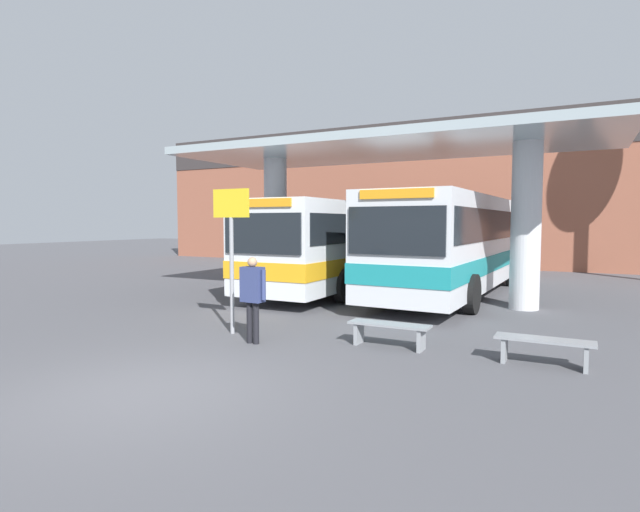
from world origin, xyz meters
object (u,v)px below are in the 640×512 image
Objects in this scene: info_sign_platform at (231,231)px; waiting_bench_near_pillar at (544,346)px; transit_bus_center_bay at (456,240)px; transit_bus_left_bay at (355,240)px; pedestrian_waiting at (253,291)px; waiting_bench_mid_platform at (389,330)px.

waiting_bench_near_pillar is at bearing 4.14° from info_sign_platform.
transit_bus_center_bay is at bearing 112.07° from waiting_bench_near_pillar.
transit_bus_left_bay is 9.33m from pedestrian_waiting.
transit_bus_center_bay is 9.03m from pedestrian_waiting.
transit_bus_center_bay reaches higher than transit_bus_left_bay.
waiting_bench_mid_platform is (4.29, -8.16, -1.37)m from transit_bus_left_bay.
info_sign_platform reaches higher than waiting_bench_near_pillar.
pedestrian_waiting is (-2.48, -0.96, 0.70)m from waiting_bench_mid_platform.
waiting_bench_mid_platform is at bearing 95.21° from transit_bus_center_bay.
info_sign_platform is at bearing 152.87° from pedestrian_waiting.
pedestrian_waiting is (-2.02, -8.77, -0.75)m from transit_bus_center_bay.
transit_bus_center_bay is 7.96m from waiting_bench_mid_platform.
waiting_bench_mid_platform is at bearing 7.41° from info_sign_platform.
info_sign_platform is at bearing -175.86° from waiting_bench_near_pillar.
pedestrian_waiting is at bearing 78.87° from transit_bus_center_bay.
transit_bus_left_bay reaches higher than waiting_bench_mid_platform.
waiting_bench_near_pillar is 0.99× the size of waiting_bench_mid_platform.
waiting_bench_mid_platform is 2.75m from pedestrian_waiting.
info_sign_platform is (-6.09, -0.44, 1.86)m from waiting_bench_near_pillar.
pedestrian_waiting reaches higher than waiting_bench_mid_platform.
info_sign_platform is 1.56m from pedestrian_waiting.
transit_bus_left_bay is 8.67m from info_sign_platform.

